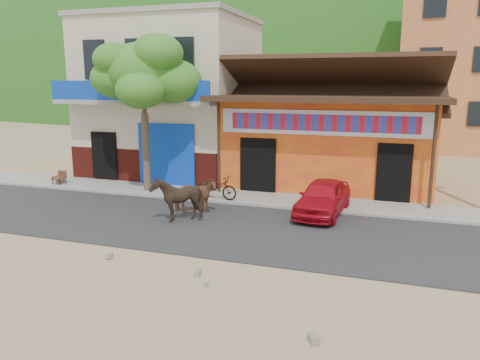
# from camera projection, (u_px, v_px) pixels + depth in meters

# --- Properties ---
(ground) EXTENTS (120.00, 120.00, 0.00)m
(ground) POSITION_uv_depth(u_px,v_px,m) (195.00, 258.00, 11.71)
(ground) COLOR #9E825B
(ground) RESTS_ON ground
(road) EXTENTS (60.00, 5.00, 0.04)m
(road) POSITION_uv_depth(u_px,v_px,m) (229.00, 228.00, 14.02)
(road) COLOR #28282B
(road) RESTS_ON ground
(sidewalk) EXTENTS (60.00, 2.00, 0.12)m
(sidewalk) POSITION_uv_depth(u_px,v_px,m) (261.00, 199.00, 17.26)
(sidewalk) COLOR gray
(sidewalk) RESTS_ON ground
(dance_club) EXTENTS (8.00, 6.00, 3.60)m
(dance_club) POSITION_uv_depth(u_px,v_px,m) (332.00, 141.00, 19.99)
(dance_club) COLOR orange
(dance_club) RESTS_ON ground
(cafe_building) EXTENTS (7.00, 6.00, 7.00)m
(cafe_building) POSITION_uv_depth(u_px,v_px,m) (172.00, 99.00, 21.96)
(cafe_building) COLOR beige
(cafe_building) RESTS_ON ground
(apartment_front) EXTENTS (9.00, 9.00, 12.00)m
(apartment_front) POSITION_uv_depth(u_px,v_px,m) (474.00, 54.00, 29.95)
(apartment_front) COLOR #CC723F
(apartment_front) RESTS_ON ground
(hillside) EXTENTS (100.00, 40.00, 24.00)m
(hillside) POSITION_uv_depth(u_px,v_px,m) (372.00, 31.00, 74.16)
(hillside) COLOR #194C14
(hillside) RESTS_ON ground
(tree) EXTENTS (3.00, 3.00, 6.00)m
(tree) POSITION_uv_depth(u_px,v_px,m) (145.00, 113.00, 17.86)
(tree) COLOR #2D721E
(tree) RESTS_ON sidewalk
(cow_tan) EXTENTS (1.55, 1.13, 1.19)m
(cow_tan) POSITION_uv_depth(u_px,v_px,m) (195.00, 196.00, 15.40)
(cow_tan) COLOR brown
(cow_tan) RESTS_ON road
(cow_dark) EXTENTS (1.42, 1.29, 1.44)m
(cow_dark) POSITION_uv_depth(u_px,v_px,m) (177.00, 199.00, 14.48)
(cow_dark) COLOR black
(cow_dark) RESTS_ON road
(red_car) EXTENTS (1.66, 3.48, 1.15)m
(red_car) POSITION_uv_depth(u_px,v_px,m) (323.00, 197.00, 15.28)
(red_car) COLOR red
(red_car) RESTS_ON road
(scooter) EXTENTS (1.67, 0.72, 0.85)m
(scooter) POSITION_uv_depth(u_px,v_px,m) (216.00, 187.00, 16.98)
(scooter) COLOR black
(scooter) RESTS_ON sidewalk
(cafe_chair_left) EXTENTS (0.50, 0.50, 0.82)m
(cafe_chair_left) POSITION_uv_depth(u_px,v_px,m) (58.00, 172.00, 19.94)
(cafe_chair_left) COLOR #4B3119
(cafe_chair_left) RESTS_ON sidewalk
(cafe_chair_right) EXTENTS (0.53, 0.53, 0.99)m
(cafe_chair_right) POSITION_uv_depth(u_px,v_px,m) (58.00, 172.00, 19.45)
(cafe_chair_right) COLOR #53281B
(cafe_chair_right) RESTS_ON sidewalk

